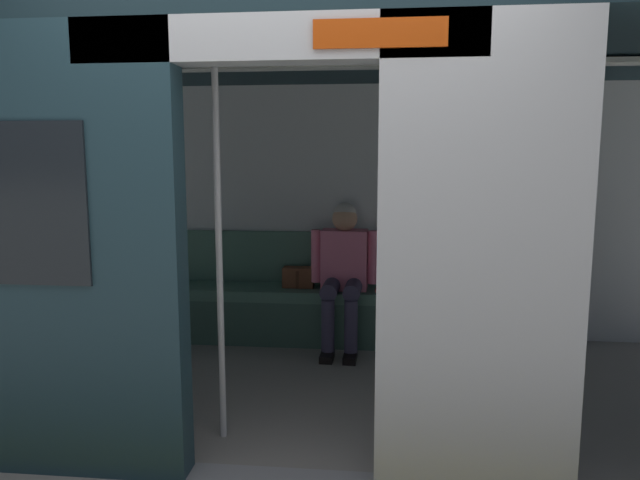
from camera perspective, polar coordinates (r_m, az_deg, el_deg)
The scene contains 7 objects.
ground_plane at distance 3.08m, azimuth -3.93°, elevation -22.45°, with size 60.00×60.00×0.00m, color gray.
train_car at distance 3.79m, azimuth -2.01°, elevation 7.22°, with size 6.40×2.64×2.30m.
bench_seat at distance 4.91m, azimuth 0.31°, elevation -6.11°, with size 3.15×0.44×0.47m.
person_seated at distance 4.77m, azimuth 2.32°, elevation -2.50°, with size 0.55×0.68×1.20m.
handbag at distance 4.95m, azimuth -2.13°, elevation -3.67°, with size 0.26×0.15×0.17m.
book at distance 4.88m, azimuth 6.38°, elevation -4.76°, with size 0.15×0.22×0.03m, color #B22D2D.
grab_pole_door at distance 3.18m, azimuth -9.89°, elevation -0.81°, with size 0.04×0.04×2.16m, color silver.
Camera 1 is at (-0.47, 2.61, 1.57)m, focal length 32.59 mm.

